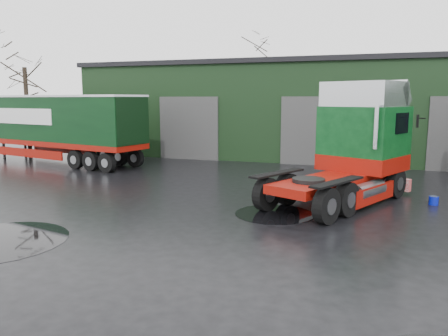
# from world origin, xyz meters

# --- Properties ---
(ground) EXTENTS (100.00, 100.00, 0.00)m
(ground) POSITION_xyz_m (0.00, 0.00, 0.00)
(ground) COLOR black
(warehouse) EXTENTS (32.40, 12.40, 6.30)m
(warehouse) POSITION_xyz_m (2.00, 20.00, 3.16)
(warehouse) COLOR black
(warehouse) RESTS_ON ground
(hero_tractor) EXTENTS (5.98, 7.99, 4.57)m
(hero_tractor) POSITION_xyz_m (3.97, 4.50, 2.29)
(hero_tractor) COLOR #093C16
(hero_tractor) RESTS_ON ground
(trailer_left) EXTENTS (13.55, 5.43, 4.12)m
(trailer_left) POSITION_xyz_m (-13.31, 10.00, 2.06)
(trailer_left) COLOR silver
(trailer_left) RESTS_ON ground
(wash_bucket) EXTENTS (0.39, 0.39, 0.31)m
(wash_bucket) POSITION_xyz_m (7.44, 5.51, 0.16)
(wash_bucket) COLOR #07119B
(wash_bucket) RESTS_ON ground
(tree_left) EXTENTS (4.40, 4.40, 8.50)m
(tree_left) POSITION_xyz_m (-17.00, 12.00, 4.25)
(tree_left) COLOR black
(tree_left) RESTS_ON ground
(tree_back_a) EXTENTS (4.40, 4.40, 9.50)m
(tree_back_a) POSITION_xyz_m (-6.00, 30.00, 4.75)
(tree_back_a) COLOR black
(tree_back_a) RESTS_ON ground
(tree_back_b) EXTENTS (4.40, 4.40, 7.50)m
(tree_back_b) POSITION_xyz_m (10.00, 30.00, 3.75)
(tree_back_b) COLOR black
(tree_back_b) RESTS_ON ground
(puddle_1) EXTENTS (2.68, 2.68, 0.01)m
(puddle_1) POSITION_xyz_m (2.17, 2.31, 0.00)
(puddle_1) COLOR black
(puddle_1) RESTS_ON ground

